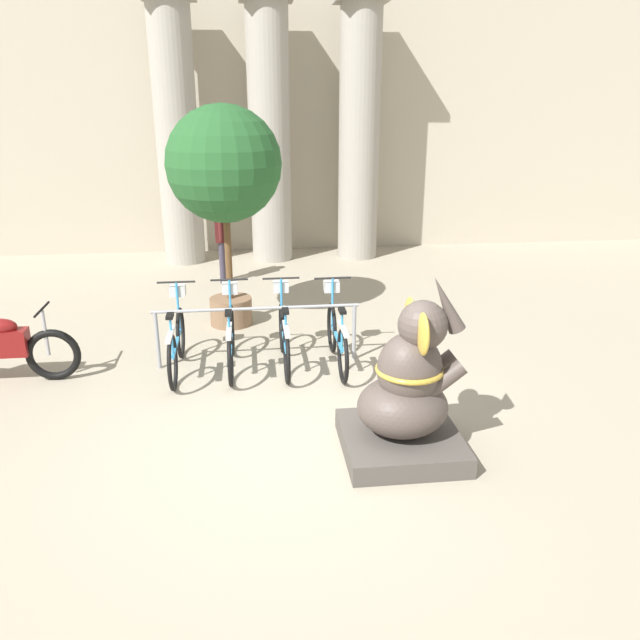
{
  "coord_description": "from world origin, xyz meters",
  "views": [
    {
      "loc": [
        -0.51,
        -5.52,
        3.23
      ],
      "look_at": [
        0.22,
        0.72,
        1.0
      ],
      "focal_mm": 35.0,
      "sensor_mm": 36.0,
      "label": 1
    }
  ],
  "objects_px": {
    "elephant_statue": "(407,395)",
    "person_pedestrian": "(221,232)",
    "bicycle_0": "(177,340)",
    "bicycle_2": "(284,335)",
    "potted_tree": "(224,170)",
    "bicycle_1": "(231,337)",
    "bicycle_3": "(337,335)"
  },
  "relations": [
    {
      "from": "bicycle_0",
      "to": "bicycle_1",
      "type": "bearing_deg",
      "value": 2.78
    },
    {
      "from": "bicycle_0",
      "to": "potted_tree",
      "type": "xyz_separation_m",
      "value": [
        0.63,
        1.68,
        1.89
      ]
    },
    {
      "from": "person_pedestrian",
      "to": "bicycle_1",
      "type": "bearing_deg",
      "value": -86.75
    },
    {
      "from": "bicycle_1",
      "to": "elephant_statue",
      "type": "distance_m",
      "value": 2.81
    },
    {
      "from": "bicycle_0",
      "to": "person_pedestrian",
      "type": "xyz_separation_m",
      "value": [
        0.44,
        4.03,
        0.53
      ]
    },
    {
      "from": "person_pedestrian",
      "to": "potted_tree",
      "type": "height_order",
      "value": "potted_tree"
    },
    {
      "from": "bicycle_3",
      "to": "person_pedestrian",
      "type": "height_order",
      "value": "person_pedestrian"
    },
    {
      "from": "elephant_statue",
      "to": "bicycle_2",
      "type": "bearing_deg",
      "value": 114.93
    },
    {
      "from": "bicycle_0",
      "to": "bicycle_2",
      "type": "bearing_deg",
      "value": 1.05
    },
    {
      "from": "bicycle_3",
      "to": "bicycle_2",
      "type": "bearing_deg",
      "value": 174.27
    },
    {
      "from": "bicycle_3",
      "to": "elephant_statue",
      "type": "distance_m",
      "value": 2.19
    },
    {
      "from": "elephant_statue",
      "to": "potted_tree",
      "type": "distance_m",
      "value": 4.57
    },
    {
      "from": "bicycle_1",
      "to": "bicycle_3",
      "type": "relative_size",
      "value": 1.0
    },
    {
      "from": "bicycle_0",
      "to": "bicycle_1",
      "type": "xyz_separation_m",
      "value": [
        0.67,
        0.03,
        0.0
      ]
    },
    {
      "from": "person_pedestrian",
      "to": "bicycle_2",
      "type": "bearing_deg",
      "value": -77.42
    },
    {
      "from": "elephant_statue",
      "to": "person_pedestrian",
      "type": "height_order",
      "value": "elephant_statue"
    },
    {
      "from": "bicycle_2",
      "to": "elephant_statue",
      "type": "xyz_separation_m",
      "value": [
        1.03,
        -2.22,
        0.19
      ]
    },
    {
      "from": "bicycle_1",
      "to": "bicycle_3",
      "type": "distance_m",
      "value": 1.34
    },
    {
      "from": "bicycle_2",
      "to": "potted_tree",
      "type": "bearing_deg",
      "value": 113.02
    },
    {
      "from": "bicycle_0",
      "to": "elephant_statue",
      "type": "distance_m",
      "value": 3.23
    },
    {
      "from": "person_pedestrian",
      "to": "bicycle_0",
      "type": "bearing_deg",
      "value": -96.23
    },
    {
      "from": "potted_tree",
      "to": "bicycle_2",
      "type": "bearing_deg",
      "value": -66.98
    },
    {
      "from": "elephant_statue",
      "to": "person_pedestrian",
      "type": "distance_m",
      "value": 6.53
    },
    {
      "from": "bicycle_3",
      "to": "elephant_statue",
      "type": "height_order",
      "value": "elephant_statue"
    },
    {
      "from": "bicycle_1",
      "to": "potted_tree",
      "type": "height_order",
      "value": "potted_tree"
    },
    {
      "from": "bicycle_3",
      "to": "potted_tree",
      "type": "xyz_separation_m",
      "value": [
        -1.37,
        1.72,
        1.89
      ]
    },
    {
      "from": "bicycle_3",
      "to": "bicycle_0",
      "type": "bearing_deg",
      "value": 178.78
    },
    {
      "from": "potted_tree",
      "to": "bicycle_0",
      "type": "bearing_deg",
      "value": -110.63
    },
    {
      "from": "bicycle_1",
      "to": "bicycle_2",
      "type": "distance_m",
      "value": 0.67
    },
    {
      "from": "bicycle_0",
      "to": "bicycle_3",
      "type": "height_order",
      "value": "same"
    },
    {
      "from": "elephant_statue",
      "to": "potted_tree",
      "type": "height_order",
      "value": "potted_tree"
    },
    {
      "from": "bicycle_0",
      "to": "bicycle_3",
      "type": "relative_size",
      "value": 1.0
    }
  ]
}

